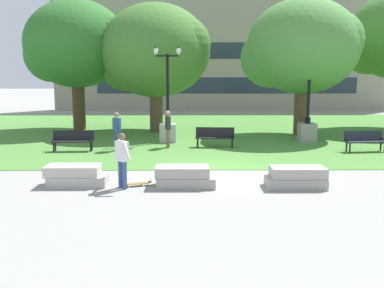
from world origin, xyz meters
name	(u,v)px	position (x,y,z in m)	size (l,w,h in m)	color
ground_plane	(219,170)	(0.00, 0.00, 0.00)	(140.00, 140.00, 0.00)	gray
grass_lawn	(208,132)	(0.00, 10.00, 0.01)	(40.00, 20.00, 0.02)	#4C8438
concrete_block_center	(76,176)	(-4.64, -2.05, 0.31)	(1.89, 0.90, 0.64)	#B2ADA3
concrete_block_left	(184,177)	(-1.24, -2.23, 0.31)	(1.84, 0.90, 0.64)	#9E9991
concrete_block_right	(296,178)	(2.21, -2.36, 0.31)	(1.80, 0.90, 0.64)	#9E9991
person_skateboarder	(122,157)	(-3.12, -2.45, 0.97)	(0.67, 0.98, 1.71)	#384C7A
skateboard	(135,184)	(-2.77, -2.20, 0.09)	(1.03, 0.51, 0.14)	olive
park_bench_near_left	(365,140)	(6.65, 3.67, 0.54)	(1.85, 0.73, 0.90)	#1E232D
park_bench_near_right	(73,139)	(-6.22, 3.88, 0.54)	(1.82, 0.62, 0.90)	black
park_bench_far_left	(215,136)	(0.12, 4.88, 0.54)	(1.83, 0.65, 0.90)	black
lamp_post_right	(168,122)	(-2.14, 6.41, 0.99)	(1.32, 0.80, 4.72)	#ADA89E
lamp_post_left	(308,122)	(4.87, 6.57, 0.99)	(1.32, 0.80, 4.72)	gray
tree_far_left	(154,52)	(-3.06, 10.22, 4.57)	(6.52, 6.21, 7.27)	brown
tree_far_right	(302,48)	(4.95, 8.70, 4.74)	(6.27, 5.97, 7.34)	brown
tree_near_left	(75,45)	(-7.74, 11.11, 4.99)	(6.30, 6.00, 7.60)	#4C3823
person_bystander_near_lawn	(117,129)	(-4.29, 3.97, 0.98)	(0.47, 0.56, 1.71)	#384C7A
person_bystander_far_lawn	(168,127)	(-2.06, 4.71, 0.98)	(0.28, 0.72, 1.71)	brown
building_facade_distant	(227,55)	(2.30, 24.50, 4.88)	(30.49, 1.03, 9.78)	gray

